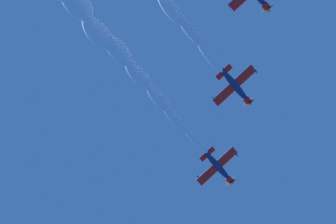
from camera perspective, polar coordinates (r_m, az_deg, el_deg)
airplane_lead at (r=84.53m, az=6.35°, el=-6.89°), size 8.88×8.11×3.06m
airplane_left_wingman at (r=78.60m, az=8.50°, el=3.12°), size 8.85×8.11×3.02m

